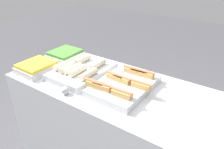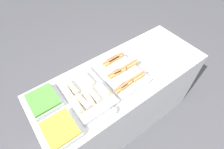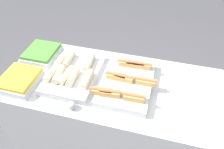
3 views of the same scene
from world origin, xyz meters
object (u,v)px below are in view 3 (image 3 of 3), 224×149
(tray_hotdogs, at_px, (127,82))
(tray_side_front, at_px, (20,80))
(tray_side_back, at_px, (42,54))
(tray_wraps, at_px, (74,73))
(serving_spoon_near, at_px, (69,105))

(tray_hotdogs, relative_size, tray_side_front, 1.80)
(tray_hotdogs, height_order, tray_side_front, tray_hotdogs)
(tray_hotdogs, height_order, tray_side_back, tray_hotdogs)
(tray_side_front, relative_size, tray_side_back, 1.00)
(tray_wraps, bearing_deg, tray_side_front, -152.70)
(tray_hotdogs, bearing_deg, tray_side_front, -166.33)
(tray_hotdogs, height_order, serving_spoon_near, tray_hotdogs)
(tray_side_front, height_order, serving_spoon_near, tray_side_front)
(tray_wraps, relative_size, tray_side_back, 1.83)
(tray_wraps, xyz_separation_m, serving_spoon_near, (0.08, -0.27, -0.01))
(tray_wraps, height_order, tray_side_front, tray_wraps)
(tray_side_back, distance_m, serving_spoon_near, 0.58)
(tray_side_back, bearing_deg, tray_side_front, -90.00)
(tray_hotdogs, relative_size, serving_spoon_near, 1.80)
(tray_side_back, bearing_deg, tray_wraps, -23.79)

